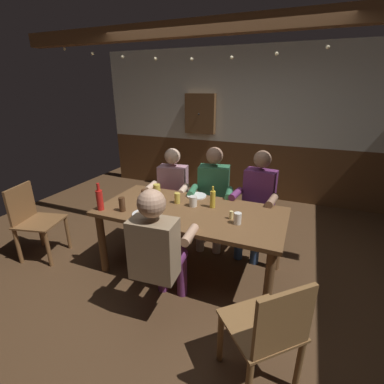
% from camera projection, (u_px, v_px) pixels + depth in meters
% --- Properties ---
extents(ground_plane, '(6.62, 6.62, 0.00)m').
position_uv_depth(ground_plane, '(189.00, 271.00, 3.07)').
color(ground_plane, '#4C331E').
extents(back_wall_upper, '(5.52, 0.12, 1.58)m').
position_uv_depth(back_wall_upper, '(249.00, 96.00, 4.70)').
color(back_wall_upper, beige).
extents(back_wall_wainscot, '(5.52, 0.12, 0.99)m').
position_uv_depth(back_wall_wainscot, '(244.00, 169.00, 5.15)').
color(back_wall_wainscot, brown).
rests_on(back_wall_wainscot, ground_plane).
extents(ceiling_beam, '(4.97, 0.14, 0.16)m').
position_uv_depth(ceiling_beam, '(213.00, 26.00, 2.74)').
color(ceiling_beam, brown).
extents(dining_table, '(1.91, 0.91, 0.73)m').
position_uv_depth(dining_table, '(191.00, 218.00, 2.88)').
color(dining_table, brown).
rests_on(dining_table, ground_plane).
extents(person_0, '(0.55, 0.56, 1.18)m').
position_uv_depth(person_0, '(171.00, 189.00, 3.66)').
color(person_0, '#B78493').
rests_on(person_0, ground_plane).
extents(person_1, '(0.56, 0.58, 1.24)m').
position_uv_depth(person_1, '(213.00, 192.00, 3.45)').
color(person_1, '#33724C').
rests_on(person_1, ground_plane).
extents(person_2, '(0.52, 0.53, 1.25)m').
position_uv_depth(person_2, '(257.00, 199.00, 3.25)').
color(person_2, '#6B2D66').
rests_on(person_2, ground_plane).
extents(person_3, '(0.53, 0.54, 1.21)m').
position_uv_depth(person_3, '(158.00, 248.00, 2.28)').
color(person_3, '#997F60').
rests_on(person_3, ground_plane).
extents(chair_empty_near_right, '(0.53, 0.53, 0.88)m').
position_uv_depth(chair_empty_near_right, '(34.00, 219.00, 3.21)').
color(chair_empty_near_right, brown).
rests_on(chair_empty_near_right, ground_plane).
extents(chair_empty_near_left, '(0.62, 0.62, 0.88)m').
position_uv_depth(chair_empty_near_left, '(268.00, 332.00, 1.74)').
color(chair_empty_near_left, brown).
rests_on(chair_empty_near_left, ground_plane).
extents(table_candle, '(0.04, 0.04, 0.08)m').
position_uv_depth(table_candle, '(231.00, 215.00, 2.64)').
color(table_candle, '#F9E08C').
rests_on(table_candle, dining_table).
extents(plate_0, '(0.24, 0.24, 0.01)m').
position_uv_depth(plate_0, '(144.00, 214.00, 2.74)').
color(plate_0, white).
rests_on(plate_0, dining_table).
extents(plate_1, '(0.23, 0.23, 0.01)m').
position_uv_depth(plate_1, '(197.00, 196.00, 3.20)').
color(plate_1, white).
rests_on(plate_1, dining_table).
extents(bottle_0, '(0.06, 0.06, 0.23)m').
position_uv_depth(bottle_0, '(213.00, 199.00, 2.87)').
color(bottle_0, gold).
rests_on(bottle_0, dining_table).
extents(bottle_1, '(0.07, 0.07, 0.29)m').
position_uv_depth(bottle_1, '(100.00, 199.00, 2.82)').
color(bottle_1, red).
rests_on(bottle_1, dining_table).
extents(pint_glass_0, '(0.06, 0.06, 0.10)m').
position_uv_depth(pint_glass_0, '(144.00, 194.00, 3.14)').
color(pint_glass_0, '#4C2D19').
rests_on(pint_glass_0, dining_table).
extents(pint_glass_1, '(0.06, 0.06, 0.12)m').
position_uv_depth(pint_glass_1, '(177.00, 198.00, 3.00)').
color(pint_glass_1, '#E5C64C').
rests_on(pint_glass_1, dining_table).
extents(pint_glass_2, '(0.08, 0.08, 0.11)m').
position_uv_depth(pint_glass_2, '(193.00, 201.00, 2.92)').
color(pint_glass_2, white).
rests_on(pint_glass_2, dining_table).
extents(pint_glass_3, '(0.07, 0.07, 0.11)m').
position_uv_depth(pint_glass_3, '(238.00, 218.00, 2.54)').
color(pint_glass_3, white).
rests_on(pint_glass_3, dining_table).
extents(pint_glass_4, '(0.06, 0.06, 0.15)m').
position_uv_depth(pint_glass_4, '(122.00, 204.00, 2.80)').
color(pint_glass_4, '#4C2D19').
rests_on(pint_glass_4, dining_table).
extents(pint_glass_5, '(0.08, 0.08, 0.13)m').
position_uv_depth(pint_glass_5, '(157.00, 190.00, 3.22)').
color(pint_glass_5, '#E5C64C').
rests_on(pint_glass_5, dining_table).
extents(wall_dart_cabinet, '(0.56, 0.15, 0.70)m').
position_uv_depth(wall_dart_cabinet, '(200.00, 114.00, 4.99)').
color(wall_dart_cabinet, brown).
extents(string_lights, '(3.90, 0.04, 0.21)m').
position_uv_depth(string_lights, '(211.00, 51.00, 2.78)').
color(string_lights, '#F9EAB2').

